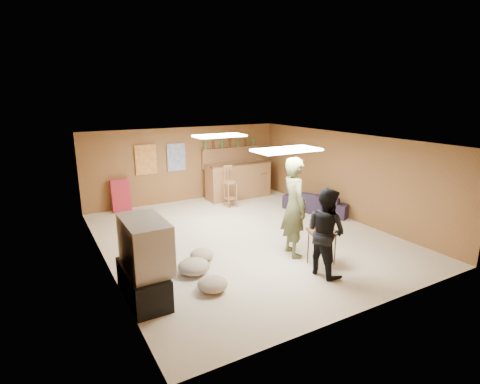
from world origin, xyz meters
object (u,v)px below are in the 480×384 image
bar_counter (238,180)px  sofa (318,202)px  tray_table (322,247)px  tv_body (145,244)px  person_black (326,232)px  person_olive (294,207)px

bar_counter → sofa: 2.63m
tray_table → tv_body: bearing=172.0°
sofa → tray_table: bearing=117.0°
tray_table → person_black: bearing=-124.6°
sofa → tray_table: (-2.15, -2.58, 0.07)m
person_black → sofa: size_ratio=0.86×
sofa → person_black: bearing=117.5°
bar_counter → tray_table: size_ratio=2.97×
tv_body → person_black: (2.99, -0.76, -0.10)m
bar_counter → person_olive: size_ratio=1.01×
sofa → tray_table: 3.36m
tv_body → bar_counter: tv_body is taller
bar_counter → sofa: size_ratio=1.08×
bar_counter → sofa: bar_counter is taller
person_black → person_olive: bearing=-8.0°
bar_counter → person_black: bearing=-102.6°
sofa → bar_counter: bearing=4.1°
bar_counter → sofa: (1.20, -2.32, -0.28)m
person_black → tray_table: bearing=-41.4°
person_olive → sofa: 3.13m
tv_body → person_olive: 3.02m
person_black → bar_counter: bearing=-19.3°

